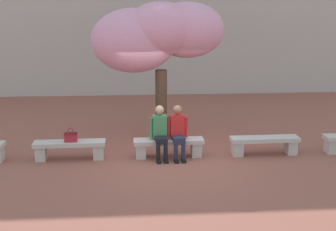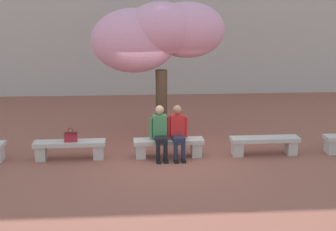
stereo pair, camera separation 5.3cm
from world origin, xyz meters
name	(u,v)px [view 1 (the left image)]	position (x,y,z in m)	size (l,w,h in m)	color
ground_plane	(169,157)	(0.00, 0.00, 0.00)	(100.00, 100.00, 0.00)	#8E5142
stone_bench_near_west	(70,147)	(-2.40, 0.00, 0.30)	(1.72, 0.44, 0.45)	#BCB7AD
stone_bench_center	(169,145)	(0.00, 0.00, 0.30)	(1.72, 0.44, 0.45)	#BCB7AD
stone_bench_near_east	(264,143)	(2.40, 0.00, 0.30)	(1.72, 0.44, 0.45)	#BCB7AD
person_seated_left	(160,130)	(-0.21, -0.05, 0.70)	(0.51, 0.70, 1.29)	black
person_seated_right	(178,130)	(0.22, -0.05, 0.70)	(0.51, 0.69, 1.29)	black
handbag	(71,137)	(-2.36, -0.03, 0.58)	(0.30, 0.15, 0.34)	#A3232D
cherry_tree_main	(158,35)	(-0.16, 1.69, 2.86)	(3.60, 2.07, 3.74)	#473323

